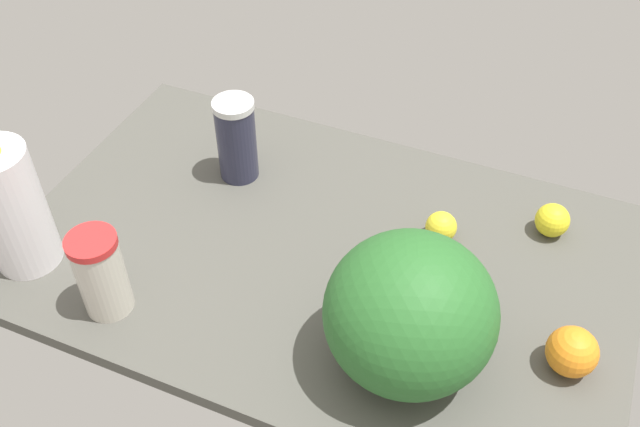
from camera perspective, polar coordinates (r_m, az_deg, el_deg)
countertop at (r=141.55cm, az=0.00°, el=-3.35°), size 120.00×76.00×3.00cm
watermelon at (r=114.60cm, az=7.23°, el=-7.92°), size 27.93×27.93×26.04cm
milk_jug at (r=141.49cm, az=-23.47°, el=0.39°), size 12.39×12.39×27.88cm
tumbler_cup at (r=130.51cm, az=-17.13°, el=-4.62°), size 8.88×8.88×17.31cm
shaker_bottle at (r=152.09cm, az=-6.70°, el=5.92°), size 8.66×8.66×19.02cm
lemon_far_back at (r=142.55cm, az=9.66°, el=-1.06°), size 6.24×6.24×6.24cm
lemon_near_front at (r=148.80cm, az=18.09°, el=-0.51°), size 6.82×6.82×6.82cm
orange_by_jug at (r=127.03cm, az=19.52°, el=-10.38°), size 8.67×8.67×8.67cm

